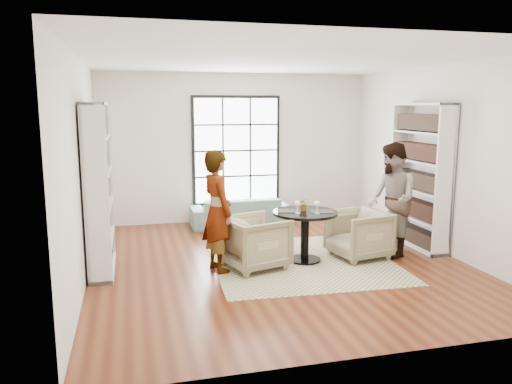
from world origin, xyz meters
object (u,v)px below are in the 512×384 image
object	(u,v)px
person_right	(392,200)
pedestal_table	(305,225)
sofa	(240,212)
wine_glass_right	(317,204)
person_left	(218,211)
armchair_right	(358,234)
flower_centerpiece	(304,204)
wine_glass_left	(298,204)
armchair_left	(255,242)

from	to	relation	value
person_right	pedestal_table	bearing A→B (deg)	-82.35
sofa	person_right	xyz separation A→B (m)	(1.88, -2.52, 0.61)
person_right	wine_glass_right	bearing A→B (deg)	-74.44
pedestal_table	person_left	bearing A→B (deg)	-175.37
armchair_right	flower_centerpiece	bearing A→B (deg)	-105.55
wine_glass_left	flower_centerpiece	xyz separation A→B (m)	(0.15, 0.15, -0.04)
pedestal_table	sofa	bearing A→B (deg)	100.42
flower_centerpiece	sofa	bearing A→B (deg)	100.54
sofa	wine_glass_left	world-z (taller)	wine_glass_left
armchair_left	wine_glass_left	distance (m)	0.84
armchair_left	wine_glass_right	bearing A→B (deg)	-111.35
armchair_left	person_right	world-z (taller)	person_right
armchair_right	flower_centerpiece	world-z (taller)	flower_centerpiece
armchair_right	sofa	bearing A→B (deg)	-162.40
person_left	wine_glass_left	bearing A→B (deg)	-103.57
pedestal_table	flower_centerpiece	distance (m)	0.32
person_right	flower_centerpiece	world-z (taller)	person_right
armchair_right	person_left	distance (m)	2.29
person_left	wine_glass_right	xyz separation A→B (m)	(1.48, -0.07, 0.04)
flower_centerpiece	person_right	bearing A→B (deg)	-3.26
pedestal_table	wine_glass_right	size ratio (longest dim) A/B	5.10
person_left	wine_glass_right	distance (m)	1.48
armchair_right	flower_centerpiece	size ratio (longest dim) A/B	4.11
pedestal_table	wine_glass_left	bearing A→B (deg)	-149.44
person_left	wine_glass_right	bearing A→B (deg)	-107.28
armchair_left	armchair_right	world-z (taller)	armchair_left
pedestal_table	armchair_left	world-z (taller)	pedestal_table
armchair_right	person_left	bearing A→B (deg)	-98.09
sofa	flower_centerpiece	size ratio (longest dim) A/B	9.67
pedestal_table	armchair_right	xyz separation A→B (m)	(0.87, -0.03, -0.19)
person_right	wine_glass_right	size ratio (longest dim) A/B	9.38
pedestal_table	person_right	bearing A→B (deg)	-1.01
wine_glass_right	person_left	bearing A→B (deg)	177.17
sofa	armchair_right	bearing A→B (deg)	117.88
flower_centerpiece	wine_glass_left	bearing A→B (deg)	-135.34
sofa	wine_glass_right	bearing A→B (deg)	102.21
pedestal_table	person_right	xyz separation A→B (m)	(1.42, -0.03, 0.33)
wine_glass_right	pedestal_table	bearing A→B (deg)	123.23
sofa	person_left	world-z (taller)	person_left
armchair_left	person_left	xyz separation A→B (m)	(-0.55, 0.00, 0.49)
person_right	wine_glass_right	world-z (taller)	person_right
pedestal_table	wine_glass_right	distance (m)	0.41
sofa	wine_glass_right	size ratio (longest dim) A/B	10.14
armchair_right	person_left	size ratio (longest dim) A/B	0.47
armchair_right	pedestal_table	bearing A→B (deg)	-101.90
armchair_left	person_right	distance (m)	2.29
sofa	flower_centerpiece	bearing A→B (deg)	100.55
sofa	person_right	size ratio (longest dim) A/B	1.08
person_left	flower_centerpiece	world-z (taller)	person_left
pedestal_table	armchair_right	world-z (taller)	pedestal_table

